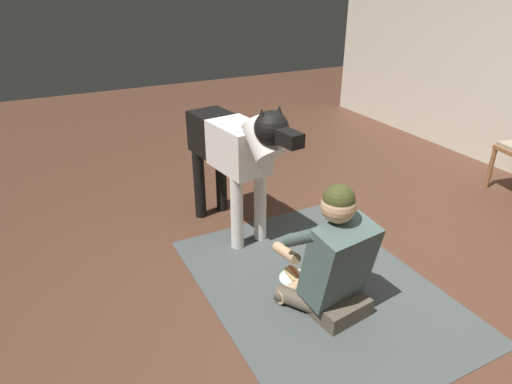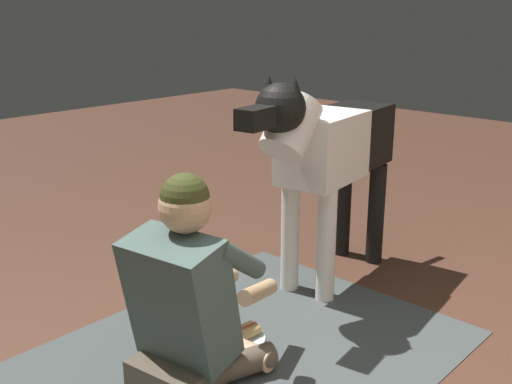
% 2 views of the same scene
% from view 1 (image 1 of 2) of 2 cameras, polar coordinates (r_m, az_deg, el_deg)
% --- Properties ---
extents(ground_plane, '(13.48, 13.48, 0.00)m').
position_cam_1_polar(ground_plane, '(3.21, 11.73, -12.13)').
color(ground_plane, '#503023').
extents(area_rug, '(2.01, 1.48, 0.01)m').
position_cam_1_polar(area_rug, '(3.19, 7.92, -11.89)').
color(area_rug, '#424848').
rests_on(area_rug, ground).
extents(person_sitting_on_floor, '(0.70, 0.57, 0.88)m').
position_cam_1_polar(person_sitting_on_floor, '(2.82, 9.88, -8.68)').
color(person_sitting_on_floor, brown).
rests_on(person_sitting_on_floor, ground).
extents(large_dog, '(1.44, 0.41, 1.18)m').
position_cam_1_polar(large_dog, '(3.44, -2.74, 5.59)').
color(large_dog, silver).
rests_on(large_dog, ground).
extents(hot_dog_on_plate, '(0.22, 0.22, 0.06)m').
position_cam_1_polar(hot_dog_on_plate, '(3.23, 4.99, -10.69)').
color(hot_dog_on_plate, silver).
rests_on(hot_dog_on_plate, ground).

